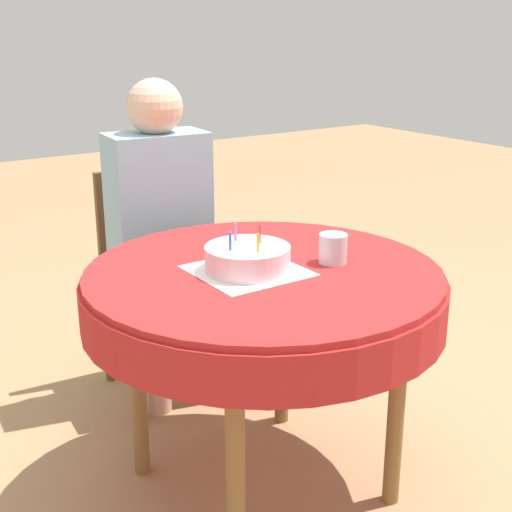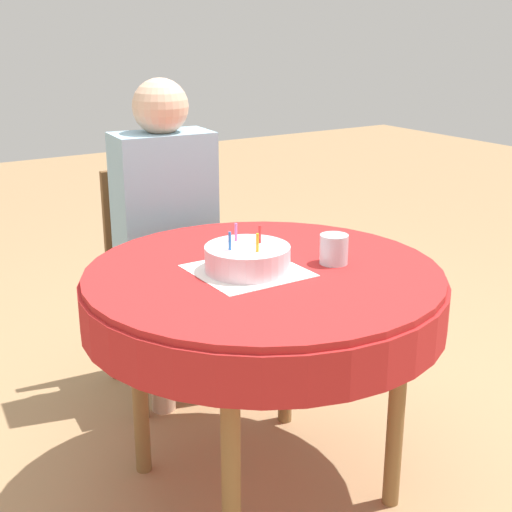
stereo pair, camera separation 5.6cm
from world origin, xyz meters
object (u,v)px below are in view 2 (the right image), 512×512
chair (161,270)px  birthday_cake (247,258)px  person (167,213)px  drinking_glass (334,249)px

chair → birthday_cake: (-0.10, -0.79, 0.29)m
person → drinking_glass: bearing=-73.3°
person → birthday_cake: 0.71m
person → birthday_cake: size_ratio=5.00×
person → drinking_glass: 0.80m
drinking_glass → person: bearing=101.4°
chair → drinking_glass: size_ratio=9.94×
chair → person: (-0.01, -0.09, 0.25)m
person → drinking_glass: (0.16, -0.78, 0.04)m
birthday_cake → drinking_glass: size_ratio=2.80×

